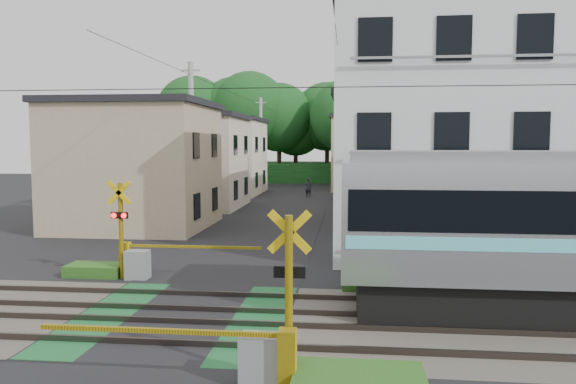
# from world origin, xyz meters

# --- Properties ---
(ground) EXTENTS (120.00, 120.00, 0.00)m
(ground) POSITION_xyz_m (0.00, 0.00, 0.00)
(ground) COLOR black
(track_bed) EXTENTS (120.00, 120.00, 0.14)m
(track_bed) POSITION_xyz_m (0.00, 0.00, 0.04)
(track_bed) COLOR #47423A
(track_bed) RESTS_ON ground
(crossing_signal_near) EXTENTS (4.74, 0.65, 3.09)m
(crossing_signal_near) POSITION_xyz_m (2.59, -3.65, 0.71)
(crossing_signal_near) COLOR yellow
(crossing_signal_near) RESTS_ON ground
(crossing_signal_far) EXTENTS (4.74, 0.65, 3.09)m
(crossing_signal_far) POSITION_xyz_m (-2.59, 3.65, 0.71)
(crossing_signal_far) COLOR yellow
(crossing_signal_far) RESTS_ON ground
(apartment_block) EXTENTS (10.20, 8.36, 9.30)m
(apartment_block) POSITION_xyz_m (8.50, 9.49, 4.66)
(apartment_block) COLOR white
(apartment_block) RESTS_ON ground
(houses_row) EXTENTS (22.07, 31.35, 6.80)m
(houses_row) POSITION_xyz_m (0.25, 25.92, 3.24)
(houses_row) COLOR tan
(houses_row) RESTS_ON ground
(tree_hill) EXTENTS (40.00, 13.09, 11.95)m
(tree_hill) POSITION_xyz_m (-1.43, 48.77, 6.11)
(tree_hill) COLOR #194C1C
(tree_hill) RESTS_ON ground
(catenary) EXTENTS (60.00, 5.04, 7.00)m
(catenary) POSITION_xyz_m (6.00, 0.03, 3.70)
(catenary) COLOR #2D2D33
(catenary) RESTS_ON ground
(utility_poles) EXTENTS (7.90, 42.00, 8.00)m
(utility_poles) POSITION_xyz_m (-1.05, 23.01, 4.08)
(utility_poles) COLOR #A5A5A0
(utility_poles) RESTS_ON ground
(pedestrian) EXTENTS (0.64, 0.52, 1.52)m
(pedestrian) POSITION_xyz_m (0.87, 30.55, 0.76)
(pedestrian) COLOR #24282D
(pedestrian) RESTS_ON ground
(weed_patches) EXTENTS (10.25, 8.80, 0.40)m
(weed_patches) POSITION_xyz_m (1.76, -0.09, 0.18)
(weed_patches) COLOR #2D5E1E
(weed_patches) RESTS_ON ground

